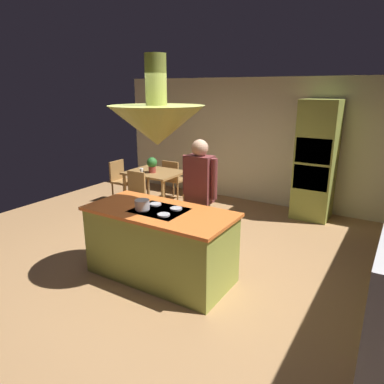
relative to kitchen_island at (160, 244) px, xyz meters
name	(u,v)px	position (x,y,z in m)	size (l,w,h in m)	color
ground	(170,269)	(0.00, 0.20, -0.46)	(8.16, 8.16, 0.00)	#AD7F51
wall_back	(266,142)	(0.00, 3.65, 0.82)	(6.80, 0.10, 2.55)	beige
kitchen_island	(160,244)	(0.00, 0.00, 0.00)	(1.87, 0.90, 0.92)	#939E42
oven_tower	(316,161)	(1.10, 3.24, 0.62)	(0.66, 0.62, 2.16)	#939E42
dining_table	(155,177)	(-1.70, 2.10, 0.20)	(1.05, 0.85, 0.76)	#9F733E
person_at_island	(200,192)	(0.15, 0.72, 0.52)	(0.53, 0.23, 1.70)	tan
range_hood	(157,123)	(0.00, 0.00, 1.50)	(1.10, 1.10, 1.00)	#939E42
pendant_light_over_table	(153,114)	(-1.70, 2.10, 1.41)	(0.32, 0.32, 0.82)	beige
chair_facing_island	(133,192)	(-1.70, 1.45, 0.05)	(0.40, 0.40, 0.87)	#9F733E
chair_by_back_wall	(173,177)	(-1.70, 2.75, 0.05)	(0.40, 0.40, 0.87)	#9F733E
chair_at_corner	(121,178)	(-2.60, 2.10, 0.05)	(0.40, 0.40, 0.87)	#9F733E
potted_plant_on_table	(152,164)	(-1.69, 2.02, 0.47)	(0.20, 0.20, 0.30)	#99382D
cup_on_table	(142,171)	(-1.85, 1.89, 0.35)	(0.07, 0.07, 0.09)	white
cooking_pot_on_cooktop	(142,205)	(-0.16, -0.13, 0.53)	(0.18, 0.18, 0.12)	#B2B2B7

